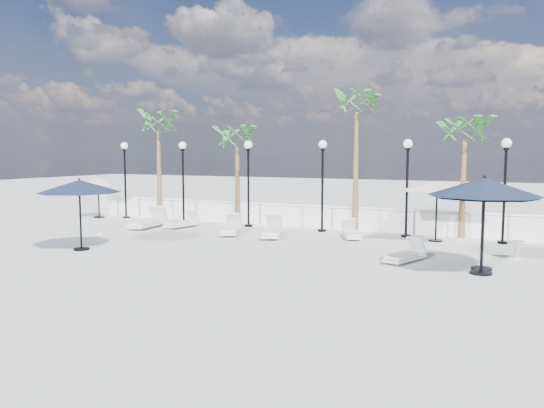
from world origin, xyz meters
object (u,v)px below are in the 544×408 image
at_px(lounger_3, 231,229).
at_px(lounger_6, 405,255).
at_px(lounger_2, 182,223).
at_px(lounger_5, 351,233).
at_px(parasol_navy_left, 79,187).
at_px(lounger_1, 148,222).
at_px(parasol_navy_mid, 485,190).
at_px(lounger_4, 272,231).
at_px(lounger_0, 154,219).
at_px(parasol_cream_sq_a, 437,181).
at_px(parasol_navy_right, 484,188).
at_px(parasol_cream_small, 98,181).

distance_m(lounger_3, lounger_6, 7.90).
bearing_deg(lounger_2, lounger_5, 14.59).
xyz_separation_m(lounger_3, parasol_navy_left, (-2.95, -5.14, 1.93)).
xyz_separation_m(lounger_1, parasol_navy_mid, (13.91, -2.69, 2.00)).
relative_size(lounger_4, lounger_5, 1.20).
bearing_deg(lounger_3, lounger_0, 143.93).
xyz_separation_m(lounger_0, lounger_5, (9.41, 0.02, -0.02)).
bearing_deg(parasol_navy_left, parasol_navy_mid, 11.35).
height_order(lounger_2, lounger_6, lounger_2).
relative_size(parasol_navy_left, parasol_cream_sq_a, 0.56).
bearing_deg(lounger_1, lounger_5, 0.86).
height_order(lounger_0, lounger_1, lounger_1).
xyz_separation_m(lounger_1, lounger_3, (4.24, -0.08, -0.03)).
xyz_separation_m(parasol_navy_left, parasol_navy_right, (12.63, 1.95, 0.21)).
height_order(lounger_1, lounger_6, lounger_1).
height_order(lounger_3, parasol_cream_sq_a, parasol_cream_sq_a).
bearing_deg(lounger_2, parasol_navy_left, -78.71).
relative_size(lounger_4, parasol_cream_sq_a, 0.43).
distance_m(lounger_5, parasol_navy_right, 6.99).
xyz_separation_m(lounger_5, parasol_cream_sq_a, (3.08, 0.67, 2.04)).
height_order(lounger_4, lounger_6, lounger_4).
bearing_deg(lounger_6, lounger_0, -176.89).
xyz_separation_m(lounger_0, parasol_cream_small, (-4.21, 0.92, 1.63)).
bearing_deg(lounger_2, lounger_4, 2.92).
relative_size(parasol_navy_left, parasol_navy_mid, 0.97).
distance_m(lounger_2, parasol_cream_small, 6.37).
xyz_separation_m(lounger_2, lounger_5, (7.61, 0.40, -0.01)).
bearing_deg(lounger_4, parasol_cream_small, 150.22).
relative_size(parasol_cream_sq_a, parasol_cream_small, 2.28).
height_order(lounger_6, parasol_cream_sq_a, parasol_cream_sq_a).
relative_size(parasol_navy_mid, parasol_cream_sq_a, 0.58).
bearing_deg(lounger_2, parasol_cream_small, 179.43).
xyz_separation_m(lounger_2, parasol_cream_small, (-6.02, 1.30, 1.63)).
bearing_deg(parasol_navy_left, lounger_5, 39.65).
xyz_separation_m(lounger_3, parasol_navy_right, (9.69, -3.19, 2.14)).
xyz_separation_m(lounger_3, lounger_6, (7.50, -2.49, -0.03)).
relative_size(lounger_6, parasol_navy_left, 0.63).
xyz_separation_m(parasol_navy_right, parasol_cream_sq_a, (-1.92, 5.05, -0.13)).
height_order(parasol_navy_left, parasol_navy_mid, parasol_navy_mid).
xyz_separation_m(lounger_4, lounger_5, (2.86, 1.12, -0.04)).
distance_m(parasol_cream_sq_a, parasol_cream_small, 16.71).
distance_m(lounger_0, parasol_cream_small, 4.61).
bearing_deg(parasol_navy_left, lounger_3, 60.17).
xyz_separation_m(parasol_navy_mid, parasol_cream_small, (-18.61, 4.69, -0.41)).
bearing_deg(parasol_cream_small, lounger_0, -12.33).
bearing_deg(parasol_navy_right, parasol_navy_left, -171.21).
distance_m(lounger_4, parasol_navy_left, 7.32).
bearing_deg(lounger_1, lounger_6, -18.54).
distance_m(parasol_navy_mid, parasol_cream_sq_a, 4.86).
xyz_separation_m(lounger_2, parasol_navy_right, (12.60, -3.97, 2.15)).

